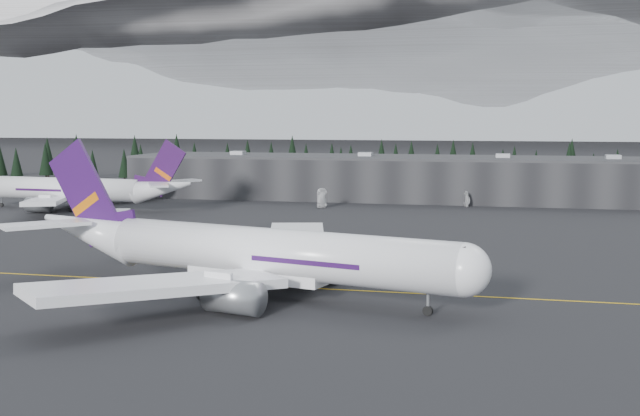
% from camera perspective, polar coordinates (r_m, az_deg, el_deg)
% --- Properties ---
extents(ground, '(1400.00, 1400.00, 0.00)m').
position_cam_1_polar(ground, '(117.76, -2.17, -5.44)').
color(ground, black).
rests_on(ground, ground).
extents(taxiline, '(400.00, 0.40, 0.02)m').
position_cam_1_polar(taxiline, '(115.87, -2.43, -5.64)').
color(taxiline, gold).
rests_on(taxiline, ground).
extents(terminal, '(160.00, 30.00, 12.60)m').
position_cam_1_polar(terminal, '(238.81, 5.62, 2.16)').
color(terminal, black).
rests_on(terminal, ground).
extents(treeline, '(360.00, 20.00, 15.00)m').
position_cam_1_polar(treeline, '(275.39, 6.60, 2.98)').
color(treeline, black).
rests_on(treeline, ground).
extents(mountain_ridge, '(4400.00, 900.00, 420.00)m').
position_cam_1_polar(mountain_ridge, '(1111.90, 11.35, 5.18)').
color(mountain_ridge, white).
rests_on(mountain_ridge, ground).
extents(jet_main, '(70.38, 64.18, 21.06)m').
position_cam_1_polar(jet_main, '(111.14, -5.77, -3.08)').
color(jet_main, white).
rests_on(jet_main, ground).
extents(jet_parked, '(63.55, 58.55, 18.68)m').
position_cam_1_polar(jet_parked, '(218.99, -16.72, 1.25)').
color(jet_parked, white).
rests_on(jet_parked, ground).
extents(gse_vehicle_a, '(4.78, 5.86, 1.48)m').
position_cam_1_polar(gse_vehicle_a, '(213.98, 0.11, 0.19)').
color(gse_vehicle_a, silver).
rests_on(gse_vehicle_a, ground).
extents(gse_vehicle_b, '(4.67, 3.01, 1.48)m').
position_cam_1_polar(gse_vehicle_b, '(220.20, 10.42, 0.26)').
color(gse_vehicle_b, silver).
rests_on(gse_vehicle_b, ground).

